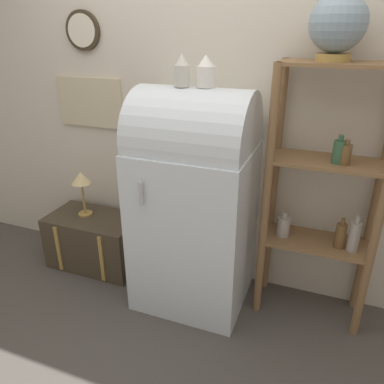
{
  "coord_description": "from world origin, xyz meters",
  "views": [
    {
      "loc": [
        0.77,
        -1.82,
        1.79
      ],
      "look_at": [
        -0.02,
        0.23,
        0.81
      ],
      "focal_mm": 35.0,
      "sensor_mm": 36.0,
      "label": 1
    }
  ],
  "objects_px": {
    "suitcase_trunk": "(95,240)",
    "globe": "(338,24)",
    "vase_center": "(206,72)",
    "vase_left": "(182,71)",
    "refrigerator": "(194,199)",
    "desk_lamp": "(81,182)"
  },
  "relations": [
    {
      "from": "suitcase_trunk",
      "to": "globe",
      "type": "relative_size",
      "value": 2.16
    },
    {
      "from": "suitcase_trunk",
      "to": "vase_center",
      "type": "distance_m",
      "value": 1.63
    },
    {
      "from": "suitcase_trunk",
      "to": "vase_left",
      "type": "relative_size",
      "value": 3.93
    },
    {
      "from": "suitcase_trunk",
      "to": "vase_left",
      "type": "height_order",
      "value": "vase_left"
    },
    {
      "from": "suitcase_trunk",
      "to": "refrigerator",
      "type": "bearing_deg",
      "value": -4.96
    },
    {
      "from": "globe",
      "to": "refrigerator",
      "type": "bearing_deg",
      "value": -170.05
    },
    {
      "from": "vase_left",
      "to": "desk_lamp",
      "type": "bearing_deg",
      "value": 173.02
    },
    {
      "from": "vase_left",
      "to": "vase_center",
      "type": "distance_m",
      "value": 0.14
    },
    {
      "from": "desk_lamp",
      "to": "vase_left",
      "type": "bearing_deg",
      "value": -6.98
    },
    {
      "from": "globe",
      "to": "desk_lamp",
      "type": "distance_m",
      "value": 1.99
    },
    {
      "from": "refrigerator",
      "to": "suitcase_trunk",
      "type": "relative_size",
      "value": 2.07
    },
    {
      "from": "refrigerator",
      "to": "desk_lamp",
      "type": "xyz_separation_m",
      "value": [
        -0.95,
        0.09,
        -0.05
      ]
    },
    {
      "from": "suitcase_trunk",
      "to": "vase_center",
      "type": "xyz_separation_m",
      "value": [
        0.94,
        -0.07,
        1.34
      ]
    },
    {
      "from": "suitcase_trunk",
      "to": "desk_lamp",
      "type": "distance_m",
      "value": 0.5
    },
    {
      "from": "globe",
      "to": "desk_lamp",
      "type": "height_order",
      "value": "globe"
    },
    {
      "from": "suitcase_trunk",
      "to": "globe",
      "type": "distance_m",
      "value": 2.24
    },
    {
      "from": "suitcase_trunk",
      "to": "vase_center",
      "type": "height_order",
      "value": "vase_center"
    },
    {
      "from": "suitcase_trunk",
      "to": "vase_left",
      "type": "bearing_deg",
      "value": -6.44
    },
    {
      "from": "refrigerator",
      "to": "suitcase_trunk",
      "type": "xyz_separation_m",
      "value": [
        -0.87,
        0.08,
        -0.55
      ]
    },
    {
      "from": "vase_center",
      "to": "suitcase_trunk",
      "type": "bearing_deg",
      "value": 175.98
    },
    {
      "from": "refrigerator",
      "to": "desk_lamp",
      "type": "height_order",
      "value": "refrigerator"
    },
    {
      "from": "suitcase_trunk",
      "to": "vase_center",
      "type": "relative_size",
      "value": 4.02
    }
  ]
}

